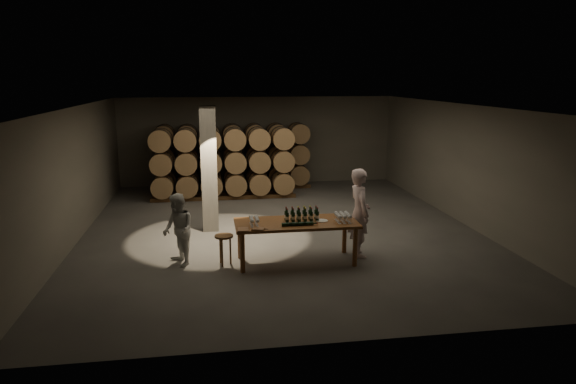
{
  "coord_description": "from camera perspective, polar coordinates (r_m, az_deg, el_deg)",
  "views": [
    {
      "loc": [
        -1.77,
        -12.83,
        3.9
      ],
      "look_at": [
        0.13,
        -0.5,
        1.1
      ],
      "focal_mm": 32.0,
      "sensor_mm": 36.0,
      "label": 1
    }
  ],
  "objects": [
    {
      "name": "lying_bottles",
      "position": [
        10.61,
        1.12,
        -3.57
      ],
      "size": [
        0.75,
        0.08,
        0.08
      ],
      "color": "black",
      "rests_on": "tasting_table"
    },
    {
      "name": "person_man",
      "position": [
        11.39,
        7.95,
        -2.29
      ],
      "size": [
        0.52,
        0.75,
        1.97
      ],
      "primitive_type": "imported",
      "rotation": [
        0.0,
        0.0,
        1.63
      ],
      "color": "silver",
      "rests_on": "ground"
    },
    {
      "name": "pen",
      "position": [
        10.38,
        -2.56,
        -4.14
      ],
      "size": [
        0.12,
        0.04,
        0.01
      ],
      "primitive_type": "cylinder",
      "rotation": [
        0.0,
        1.57,
        -0.27
      ],
      "color": "black",
      "rests_on": "tasting_table"
    },
    {
      "name": "notebook_near",
      "position": [
        10.36,
        -3.33,
        -4.12
      ],
      "size": [
        0.28,
        0.25,
        0.03
      ],
      "primitive_type": "cube",
      "rotation": [
        0.0,
        0.0,
        -0.31
      ],
      "color": "brown",
      "rests_on": "tasting_table"
    },
    {
      "name": "notebook_corner",
      "position": [
        10.35,
        -5.02,
        -4.17
      ],
      "size": [
        0.23,
        0.29,
        0.02
      ],
      "primitive_type": "cube",
      "rotation": [
        0.0,
        0.0,
        -0.05
      ],
      "color": "brown",
      "rests_on": "tasting_table"
    },
    {
      "name": "tasting_table",
      "position": [
        10.93,
        0.92,
        -3.85
      ],
      "size": [
        2.6,
        1.1,
        0.9
      ],
      "color": "brown",
      "rests_on": "ground"
    },
    {
      "name": "stool",
      "position": [
        10.95,
        -7.12,
        -5.37
      ],
      "size": [
        0.39,
        0.39,
        0.65
      ],
      "rotation": [
        0.0,
        0.0,
        -0.39
      ],
      "color": "brown",
      "rests_on": "ground"
    },
    {
      "name": "room",
      "position": [
        13.23,
        -8.76,
        2.5
      ],
      "size": [
        12.0,
        12.0,
        12.0
      ],
      "color": "#4E4C4A",
      "rests_on": "ground"
    },
    {
      "name": "bottle_cluster",
      "position": [
        10.97,
        1.53,
        -2.65
      ],
      "size": [
        0.72,
        0.22,
        0.3
      ],
      "color": "black",
      "rests_on": "tasting_table"
    },
    {
      "name": "glass_cluster_right",
      "position": [
        10.96,
        6.12,
        -2.59
      ],
      "size": [
        0.31,
        0.42,
        0.18
      ],
      "color": "silver",
      "rests_on": "tasting_table"
    },
    {
      "name": "barrel_stack_front",
      "position": [
        16.85,
        -7.23,
        3.33
      ],
      "size": [
        4.7,
        0.95,
        2.31
      ],
      "color": "brown",
      "rests_on": "ground"
    },
    {
      "name": "barrel_stack_back",
      "position": [
        18.25,
        -6.13,
        4.07
      ],
      "size": [
        5.48,
        0.95,
        2.31
      ],
      "color": "brown",
      "rests_on": "ground"
    },
    {
      "name": "plate",
      "position": [
        10.98,
        3.79,
        -3.19
      ],
      "size": [
        0.25,
        0.25,
        0.01
      ],
      "primitive_type": "cylinder",
      "color": "white",
      "rests_on": "tasting_table"
    },
    {
      "name": "person_woman",
      "position": [
        11.03,
        -12.1,
        -4.14
      ],
      "size": [
        0.83,
        0.92,
        1.54
      ],
      "primitive_type": "imported",
      "rotation": [
        0.0,
        0.0,
        -1.16
      ],
      "color": "silver",
      "rests_on": "ground"
    },
    {
      "name": "glass_cluster_left",
      "position": [
        10.67,
        -3.78,
        -3.03
      ],
      "size": [
        0.19,
        0.41,
        0.17
      ],
      "color": "silver",
      "rests_on": "tasting_table"
    }
  ]
}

